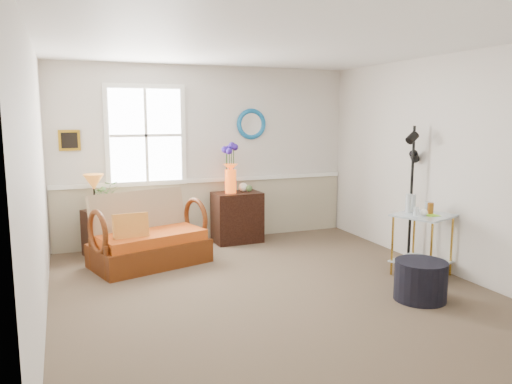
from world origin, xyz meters
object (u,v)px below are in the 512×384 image
object	(u,v)px
loveseat	(149,229)
floor_lamp	(411,195)
ottoman	(420,281)
cabinet	(237,217)
lamp_stand	(99,233)
side_table	(422,245)

from	to	relation	value
loveseat	floor_lamp	bearing A→B (deg)	-36.30
loveseat	ottoman	xyz separation A→B (m)	(2.38, -2.26, -0.25)
loveseat	cabinet	distance (m)	1.57
ottoman	loveseat	bearing A→B (deg)	136.55
lamp_stand	floor_lamp	bearing A→B (deg)	-25.61
loveseat	cabinet	xyz separation A→B (m)	(1.42, 0.68, -0.08)
loveseat	ottoman	world-z (taller)	loveseat
cabinet	side_table	bearing A→B (deg)	-58.15
cabinet	floor_lamp	world-z (taller)	floor_lamp
cabinet	ottoman	xyz separation A→B (m)	(0.97, -2.94, -0.17)
loveseat	cabinet	size ratio (longest dim) A/B	1.87
lamp_stand	side_table	xyz separation A→B (m)	(3.50, -2.28, 0.06)
cabinet	floor_lamp	bearing A→B (deg)	-47.65
side_table	floor_lamp	bearing A→B (deg)	66.77
cabinet	floor_lamp	xyz separation A→B (m)	(1.72, -1.79, 0.50)
cabinet	side_table	size ratio (longest dim) A/B	1.02
cabinet	side_table	distance (m)	2.74
loveseat	floor_lamp	size ratio (longest dim) A/B	0.80
side_table	ottoman	xyz separation A→B (m)	(-0.54, -0.65, -0.16)
cabinet	floor_lamp	distance (m)	2.54
side_table	ottoman	size ratio (longest dim) A/B	1.38
lamp_stand	side_table	distance (m)	4.17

